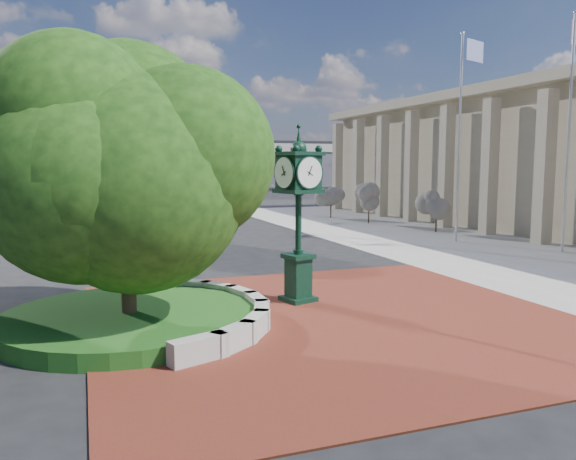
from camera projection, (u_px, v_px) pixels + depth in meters
The scene contains 17 objects.
ground at pixel (319, 310), 15.32m from camera, with size 200.00×200.00×0.00m, color black.
plaza at pixel (335, 318), 14.38m from camera, with size 12.00×12.00×0.04m, color maroon.
sidewalk at pixel (520, 238), 30.10m from camera, with size 20.00×50.00×0.04m, color #9E9B93.
planter_wall at pixel (222, 309), 14.36m from camera, with size 2.96×6.77×0.54m.
grass_bed at pixel (130, 320), 13.59m from camera, with size 6.10×6.10×0.40m, color #1E4714.
overpass at pixel (124, 147), 79.80m from camera, with size 90.00×12.00×7.50m.
tree_planter at pixel (125, 174), 13.18m from camera, with size 5.20×5.20×6.33m.
tree_street at pixel (121, 178), 30.38m from camera, with size 4.40×4.40×5.45m.
post_clock at pixel (298, 208), 15.86m from camera, with size 1.24×1.24×4.98m.
parked_car at pixel (192, 199), 53.27m from camera, with size 1.71×4.24×1.45m, color #550C12.
flagpole_a at pixel (569, 131), 24.74m from camera, with size 1.64×0.34×10.57m.
flagpole_b at pixel (459, 137), 28.10m from camera, with size 1.58×0.57×10.45m.
street_lamp_near at pixel (224, 148), 37.38m from camera, with size 1.94×0.44×8.64m.
street_lamp_far at pixel (124, 147), 53.39m from camera, with size 2.09×0.94×9.71m.
shrub_near at pixel (437, 206), 32.61m from camera, with size 1.20×1.20×2.20m.
shrub_mid at pixel (369, 200), 37.57m from camera, with size 1.20×1.20×2.20m.
shrub_far at pixel (331, 197), 41.71m from camera, with size 1.20×1.20×2.20m.
Camera 1 is at (-5.94, -13.76, 3.93)m, focal length 35.00 mm.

